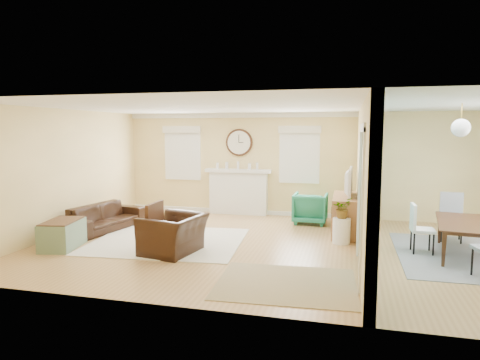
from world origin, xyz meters
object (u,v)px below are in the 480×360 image
(eames_chair, at_px, (174,234))
(credenza, at_px, (345,215))
(sofa, at_px, (104,217))
(dining_table, at_px, (469,240))
(green_chair, at_px, (310,208))

(eames_chair, xyz_separation_m, credenza, (2.92, 2.27, 0.06))
(sofa, xyz_separation_m, eames_chair, (2.17, -1.28, 0.06))
(dining_table, bearing_deg, eames_chair, 110.20)
(eames_chair, relative_size, green_chair, 1.35)
(sofa, bearing_deg, green_chair, -57.69)
(credenza, xyz_separation_m, dining_table, (2.08, -1.23, -0.10))
(green_chair, distance_m, dining_table, 3.53)
(credenza, bearing_deg, sofa, -169.04)
(eames_chair, xyz_separation_m, dining_table, (4.99, 1.03, -0.04))
(eames_chair, bearing_deg, sofa, -110.50)
(credenza, distance_m, dining_table, 2.42)
(eames_chair, height_order, credenza, credenza)
(dining_table, bearing_deg, credenza, 67.81)
(credenza, bearing_deg, eames_chair, -142.18)
(dining_table, bearing_deg, sofa, 96.53)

